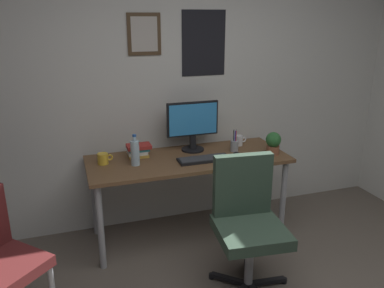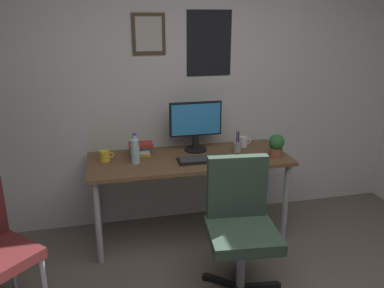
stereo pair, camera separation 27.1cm
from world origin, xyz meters
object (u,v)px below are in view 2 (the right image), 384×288
at_px(office_chair, 240,220).
at_px(coffee_mug_near, 244,142).
at_px(water_bottle, 135,151).
at_px(coffee_mug_far, 105,156).
at_px(book_stack_left, 140,149).
at_px(potted_plant, 276,145).
at_px(monitor, 196,124).
at_px(pen_cup, 237,147).
at_px(computer_mouse, 239,156).
at_px(keyboard, 204,159).

height_order(office_chair, coffee_mug_near, office_chair).
relative_size(water_bottle, coffee_mug_far, 2.03).
bearing_deg(book_stack_left, potted_plant, -15.43).
bearing_deg(monitor, pen_cup, -23.09).
relative_size(monitor, water_bottle, 1.82).
height_order(monitor, book_stack_left, monitor).
relative_size(office_chair, coffee_mug_near, 8.57).
bearing_deg(coffee_mug_far, book_stack_left, 16.01).
xyz_separation_m(potted_plant, book_stack_left, (-1.11, 0.31, -0.05)).
distance_m(coffee_mug_near, book_stack_left, 0.93).
distance_m(coffee_mug_far, book_stack_left, 0.31).
distance_m(coffee_mug_near, potted_plant, 0.36).
distance_m(computer_mouse, coffee_mug_near, 0.31).
height_order(monitor, pen_cup, monitor).
relative_size(water_bottle, potted_plant, 1.29).
bearing_deg(keyboard, coffee_mug_near, 31.92).
height_order(keyboard, book_stack_left, book_stack_left).
relative_size(keyboard, book_stack_left, 2.15).
bearing_deg(pen_cup, coffee_mug_far, 177.65).
relative_size(keyboard, coffee_mug_near, 3.88).
relative_size(water_bottle, pen_cup, 1.26).
distance_m(monitor, computer_mouse, 0.47).
height_order(office_chair, book_stack_left, office_chair).
distance_m(computer_mouse, book_stack_left, 0.84).
xyz_separation_m(keyboard, coffee_mug_far, (-0.79, 0.18, 0.03)).
relative_size(coffee_mug_far, book_stack_left, 0.62).
height_order(office_chair, pen_cup, office_chair).
relative_size(pen_cup, book_stack_left, 1.00).
height_order(computer_mouse, pen_cup, pen_cup).
height_order(coffee_mug_far, book_stack_left, book_stack_left).
height_order(office_chair, keyboard, office_chair).
bearing_deg(coffee_mug_far, keyboard, -13.06).
distance_m(office_chair, potted_plant, 0.87).
relative_size(office_chair, pen_cup, 4.75).
bearing_deg(book_stack_left, keyboard, -28.81).
bearing_deg(potted_plant, water_bottle, 174.43).
height_order(monitor, computer_mouse, monitor).
bearing_deg(coffee_mug_near, office_chair, -111.08).
height_order(pen_cup, book_stack_left, pen_cup).
relative_size(coffee_mug_far, pen_cup, 0.62).
bearing_deg(book_stack_left, computer_mouse, -18.85).
bearing_deg(water_bottle, coffee_mug_far, 156.38).
distance_m(coffee_mug_near, coffee_mug_far, 1.24).
xyz_separation_m(keyboard, pen_cup, (0.33, 0.14, 0.04)).
distance_m(monitor, potted_plant, 0.71).
bearing_deg(pen_cup, water_bottle, -176.18).
relative_size(potted_plant, book_stack_left, 0.97).
bearing_deg(keyboard, monitor, 90.77).
distance_m(keyboard, book_stack_left, 0.56).
bearing_deg(keyboard, potted_plant, -3.27).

